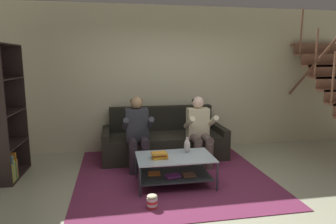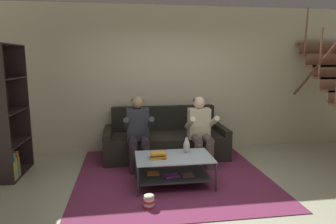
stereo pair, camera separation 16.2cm
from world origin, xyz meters
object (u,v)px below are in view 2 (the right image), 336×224
object	(u,v)px
coffee_table	(173,166)
person_seated_left	(138,130)
couch	(165,141)
popcorn_tub	(149,201)
book_stack	(158,155)
person_seated_right	(200,128)
bookshelf	(5,121)
vase	(187,146)

from	to	relation	value
coffee_table	person_seated_left	bearing A→B (deg)	120.58
couch	popcorn_tub	world-z (taller)	couch
person_seated_left	book_stack	distance (m)	0.91
person_seated_right	popcorn_tub	bearing A→B (deg)	-125.54
person_seated_left	bookshelf	size ratio (longest dim) A/B	0.59
coffee_table	popcorn_tub	xyz separation A→B (m)	(-0.42, -0.64, -0.20)
person_seated_right	coffee_table	size ratio (longest dim) A/B	1.08
coffee_table	vase	distance (m)	0.38
bookshelf	book_stack	bearing A→B (deg)	-19.24
person_seated_left	bookshelf	distance (m)	2.10
person_seated_right	vase	bearing A→B (deg)	-120.64
couch	vase	xyz separation A→B (m)	(0.16, -1.20, 0.25)
person_seated_left	vase	bearing A→B (deg)	-42.80
person_seated_left	popcorn_tub	bearing A→B (deg)	-87.88
couch	person_seated_left	xyz separation A→B (m)	(-0.54, -0.55, 0.37)
coffee_table	bookshelf	distance (m)	2.74
couch	person_seated_right	world-z (taller)	person_seated_right
coffee_table	book_stack	distance (m)	0.31
couch	coffee_table	size ratio (longest dim) A/B	2.05
couch	popcorn_tub	size ratio (longest dim) A/B	12.62
person_seated_right	book_stack	world-z (taller)	person_seated_right
popcorn_tub	person_seated_right	bearing A→B (deg)	54.46
person_seated_left	popcorn_tub	distance (m)	1.56
vase	bookshelf	bearing A→B (deg)	167.72
person_seated_left	person_seated_right	distance (m)	1.09
person_seated_left	coffee_table	size ratio (longest dim) A/B	1.10
person_seated_right	book_stack	bearing A→B (deg)	-134.78
vase	popcorn_tub	bearing A→B (deg)	-129.13
couch	vase	distance (m)	1.23
vase	person_seated_right	bearing A→B (deg)	59.36
vase	popcorn_tub	world-z (taller)	vase
couch	coffee_table	xyz separation A→B (m)	(-0.07, -1.35, -0.01)
book_stack	bookshelf	xyz separation A→B (m)	(-2.33, 0.81, 0.40)
person_seated_right	popcorn_tub	distance (m)	1.87
vase	coffee_table	bearing A→B (deg)	-146.13
book_stack	person_seated_left	bearing A→B (deg)	105.60
person_seated_left	person_seated_right	size ratio (longest dim) A/B	1.02
person_seated_left	popcorn_tub	xyz separation A→B (m)	(0.05, -1.45, -0.59)
person_seated_left	book_stack	xyz separation A→B (m)	(0.24, -0.86, -0.19)
couch	person_seated_left	size ratio (longest dim) A/B	1.86
coffee_table	book_stack	xyz separation A→B (m)	(-0.24, -0.05, 0.20)
book_stack	bookshelf	distance (m)	2.50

